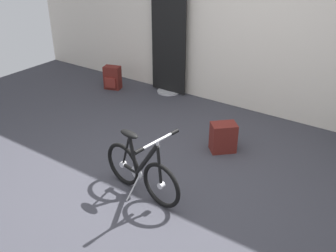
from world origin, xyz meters
The scene contains 5 objects.
ground_plane centered at (0.00, 0.00, 0.00)m, with size 8.05×8.05×0.00m, color #38383F.
floor_banner_stand centered at (-1.26, 2.08, 0.87)m, with size 0.60×0.36×1.91m.
folding_bike_foreground centered at (0.01, -0.22, 0.27)m, with size 0.97×0.53×0.70m.
backpack_on_floor centered at (-2.08, 1.69, 0.18)m, with size 0.29×0.24×0.37m.
handbag_on_floor centered at (0.27, 0.96, 0.17)m, with size 0.34×0.34×0.35m.
Camera 1 is at (1.94, -2.58, 2.33)m, focal length 41.17 mm.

